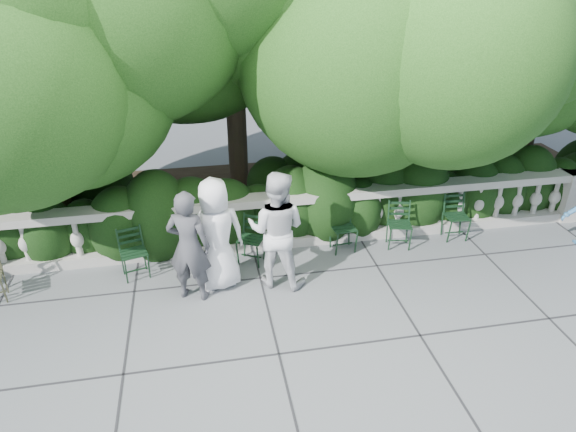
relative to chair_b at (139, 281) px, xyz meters
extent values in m
plane|color=#54585C|center=(2.44, -1.10, 0.00)|extent=(90.00, 90.00, 0.00)
cube|color=#9E998E|center=(2.44, 0.70, 0.09)|extent=(12.00, 0.32, 0.18)
cube|color=#9E998E|center=(2.44, 0.70, 0.93)|extent=(12.00, 0.36, 0.14)
cube|color=#9E998E|center=(8.22, 0.70, 0.50)|extent=(0.44, 0.44, 1.00)
cylinder|color=#3F3023|center=(-1.56, 2.30, 1.40)|extent=(0.40, 0.40, 2.80)
ellipsoid|color=#15370F|center=(-1.56, 1.86, 3.68)|extent=(5.28, 5.28, 3.96)
cylinder|color=#3F3023|center=(1.94, 2.90, 1.70)|extent=(0.40, 0.40, 3.40)
cylinder|color=#3F3023|center=(5.44, 2.20, 1.50)|extent=(0.40, 0.40, 3.00)
ellipsoid|color=#15370F|center=(5.44, 1.74, 3.92)|extent=(5.52, 5.52, 4.14)
cylinder|color=#3F3023|center=(8.44, 2.70, 1.30)|extent=(0.40, 0.40, 2.60)
ellipsoid|color=#15370F|center=(8.44, 2.30, 3.40)|extent=(4.80, 4.80, 3.60)
imported|color=white|center=(1.28, -0.35, 0.91)|extent=(0.99, 0.75, 1.83)
imported|color=#3F3F45|center=(0.86, -0.58, 0.89)|extent=(0.76, 0.62, 1.79)
imported|color=silver|center=(2.20, -0.44, 0.96)|extent=(1.14, 1.03, 1.91)
camera|label=1|loc=(1.11, -7.22, 4.78)|focal=32.00mm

